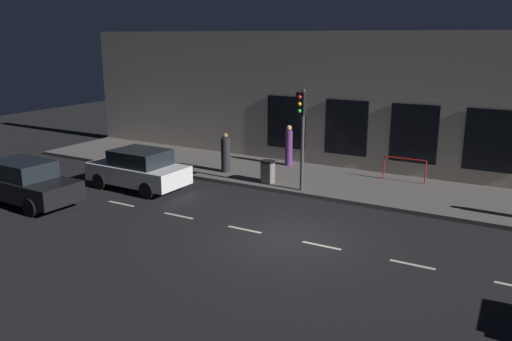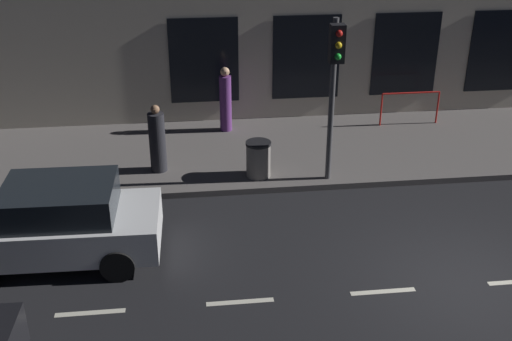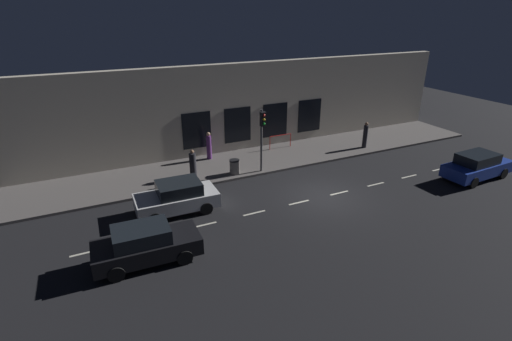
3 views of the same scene
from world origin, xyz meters
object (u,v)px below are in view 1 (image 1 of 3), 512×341
object	(u,v)px
parked_car_0	(26,183)
pedestrian_1	(289,146)
trash_bin	(268,172)
pedestrian_0	(226,154)
parked_car_2	(139,169)
traffic_light	(302,121)

from	to	relation	value
parked_car_0	pedestrian_1	xyz separation A→B (m)	(9.36, -5.87, 0.23)
parked_car_0	trash_bin	size ratio (longest dim) A/B	4.76
parked_car_0	pedestrian_1	distance (m)	11.05
pedestrian_0	pedestrian_1	bearing A→B (deg)	-120.62
parked_car_0	pedestrian_1	size ratio (longest dim) A/B	2.29
pedestrian_0	pedestrian_1	xyz separation A→B (m)	(2.43, -1.84, 0.09)
parked_car_2	trash_bin	size ratio (longest dim) A/B	4.57
traffic_light	pedestrian_1	distance (m)	4.49
pedestrian_1	traffic_light	bearing A→B (deg)	96.23
pedestrian_0	trash_bin	bearing A→B (deg)	172.58
traffic_light	parked_car_2	distance (m)	6.68
pedestrian_0	pedestrian_1	distance (m)	3.05
traffic_light	trash_bin	bearing A→B (deg)	75.13
parked_car_0	pedestrian_0	bearing A→B (deg)	151.76
traffic_light	pedestrian_0	size ratio (longest dim) A/B	2.27
pedestrian_1	parked_car_2	bearing A→B (deg)	31.63
parked_car_2	pedestrian_0	bearing A→B (deg)	-26.97
parked_car_0	pedestrian_0	xyz separation A→B (m)	(6.93, -4.03, 0.14)
parked_car_0	pedestrian_0	distance (m)	8.02
parked_car_0	pedestrian_1	world-z (taller)	pedestrian_1
traffic_light	parked_car_2	xyz separation A→B (m)	(-2.41, 5.89, -2.06)
traffic_light	pedestrian_0	world-z (taller)	traffic_light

